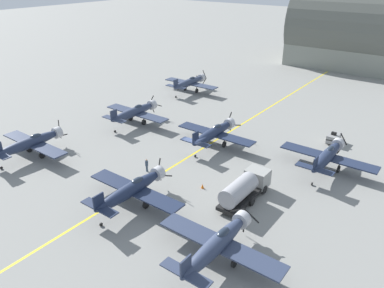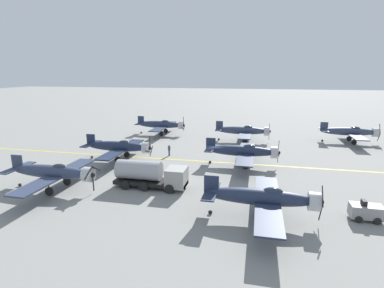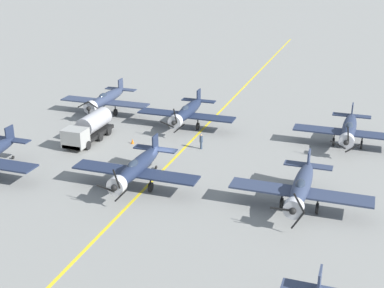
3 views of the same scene
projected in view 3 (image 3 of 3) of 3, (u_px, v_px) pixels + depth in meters
ground_plane at (160, 173)px, 52.95m from camera, size 400.00×400.00×0.00m
taxiway_stripe at (160, 173)px, 52.95m from camera, size 0.30×160.00×0.01m
airplane_mid_left at (301, 187)px, 45.16m from camera, size 12.00×9.98×3.65m
airplane_near_right at (106, 99)px, 70.11m from camera, size 12.00×9.98×3.65m
airplane_near_left at (349, 129)px, 59.01m from camera, size 12.00×9.98×3.80m
airplane_mid_center at (137, 168)px, 49.04m from camera, size 12.00×9.98×3.74m
airplane_near_center at (187, 112)px, 64.88m from camera, size 12.00×9.98×3.78m
fuel_tanker at (89, 128)px, 60.72m from camera, size 2.68×8.00×2.98m
ground_crew_walking at (201, 141)px, 58.61m from camera, size 0.37×0.37×1.72m
traffic_cone at (132, 141)px, 60.39m from camera, size 0.36×0.36×0.55m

